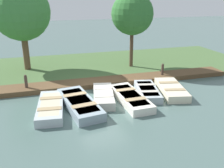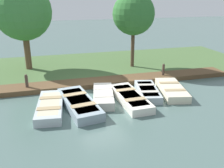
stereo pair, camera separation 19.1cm
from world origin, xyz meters
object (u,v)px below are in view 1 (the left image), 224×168
park_tree_left (132,14)px  mooring_post_near (26,83)px  mooring_post_far (162,71)px  rowboat_2 (103,96)px  rowboat_4 (147,91)px  rowboat_0 (51,107)px  rowboat_1 (79,103)px  rowboat_5 (171,89)px  park_tree_far_left (21,12)px  rowboat_3 (130,98)px

park_tree_left → mooring_post_near: bearing=-68.8°
mooring_post_far → rowboat_2: bearing=-63.6°
park_tree_left → rowboat_4: bearing=-10.4°
rowboat_0 → rowboat_1: rowboat_1 is taller
rowboat_5 → park_tree_far_left: (-6.27, -7.39, 3.68)m
rowboat_2 → park_tree_left: size_ratio=0.56×
rowboat_0 → mooring_post_near: 2.93m
rowboat_0 → park_tree_left: 8.69m
rowboat_1 → park_tree_left: park_tree_left is taller
rowboat_0 → rowboat_1: (0.01, 1.30, 0.01)m
rowboat_1 → rowboat_3: bearing=82.1°
rowboat_3 → mooring_post_far: 4.11m
rowboat_1 → rowboat_3: (-0.03, 2.50, -0.02)m
mooring_post_near → park_tree_far_left: (-4.00, -0.03, 3.39)m
park_tree_far_left → rowboat_4: bearing=44.9°
rowboat_0 → park_tree_left: (-5.39, 5.85, 3.52)m
mooring_post_near → park_tree_left: size_ratio=0.19×
rowboat_0 → rowboat_4: size_ratio=1.15×
mooring_post_far → park_tree_left: (-2.69, -1.05, 3.22)m
rowboat_3 → park_tree_far_left: size_ratio=0.60×
mooring_post_far → park_tree_left: 4.33m
rowboat_5 → park_tree_left: (-4.95, -0.43, 3.52)m
rowboat_0 → park_tree_far_left: size_ratio=0.56×
rowboat_1 → rowboat_4: bearing=90.8°
mooring_post_far → park_tree_left: size_ratio=0.19×
rowboat_4 → park_tree_left: size_ratio=0.55×
mooring_post_near → park_tree_far_left: park_tree_far_left is taller
mooring_post_far → park_tree_left: bearing=-158.7°
rowboat_1 → rowboat_0: bearing=-98.9°
rowboat_2 → park_tree_left: 6.79m
rowboat_5 → mooring_post_far: size_ratio=3.13×
rowboat_5 → rowboat_3: bearing=-67.9°
rowboat_0 → park_tree_left: size_ratio=0.63×
rowboat_0 → rowboat_5: size_ratio=1.05×
mooring_post_near → park_tree_left: 8.10m
rowboat_4 → park_tree_far_left: 9.38m
rowboat_4 → rowboat_5: bearing=95.3°
park_tree_far_left → rowboat_5: bearing=49.7°
rowboat_4 → rowboat_0: bearing=-70.9°
rowboat_3 → mooring_post_near: mooring_post_near is taller
park_tree_left → rowboat_0: bearing=-47.3°
mooring_post_near → park_tree_far_left: 5.25m
rowboat_0 → park_tree_left: bearing=139.1°
rowboat_5 → mooring_post_near: mooring_post_near is taller
rowboat_2 → rowboat_3: rowboat_2 is taller
rowboat_3 → rowboat_5: rowboat_5 is taller
rowboat_4 → rowboat_5: rowboat_5 is taller
mooring_post_far → park_tree_far_left: park_tree_far_left is taller
rowboat_0 → rowboat_1: bearing=96.1°
rowboat_3 → rowboat_4: rowboat_3 is taller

